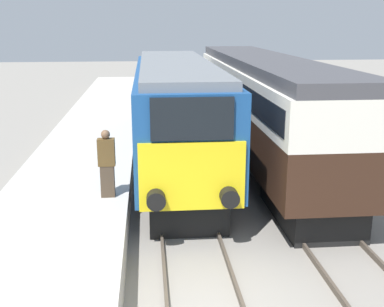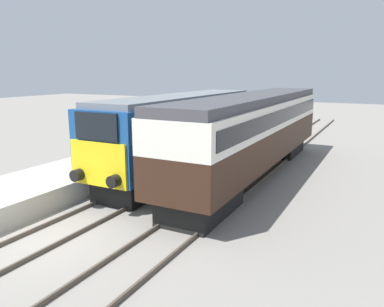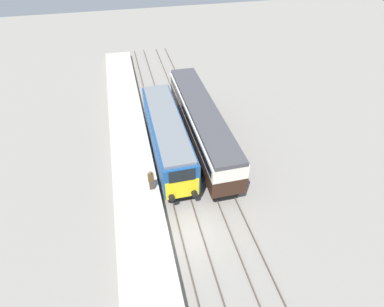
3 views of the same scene
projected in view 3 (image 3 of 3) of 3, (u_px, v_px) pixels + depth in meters
ground_plane at (191, 236)px, 20.83m from camera, size 120.00×120.00×0.00m
platform_left at (133, 164)px, 25.93m from camera, size 3.50×50.00×0.82m
rails_near_track at (177, 185)px, 24.52m from camera, size 1.51×60.00×0.14m
rails_far_track at (217, 178)px, 25.13m from camera, size 1.50×60.00×0.14m
locomotive at (167, 135)px, 26.18m from camera, size 2.70×12.98×3.96m
passenger_carriage at (201, 121)px, 27.46m from camera, size 2.75×16.07×4.02m
person_on_platform at (151, 180)px, 22.59m from camera, size 0.44×0.26×1.80m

